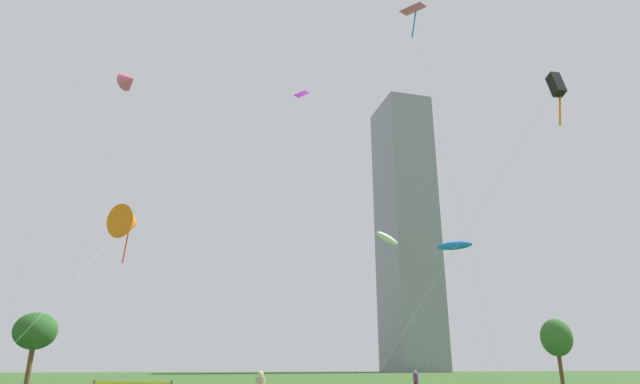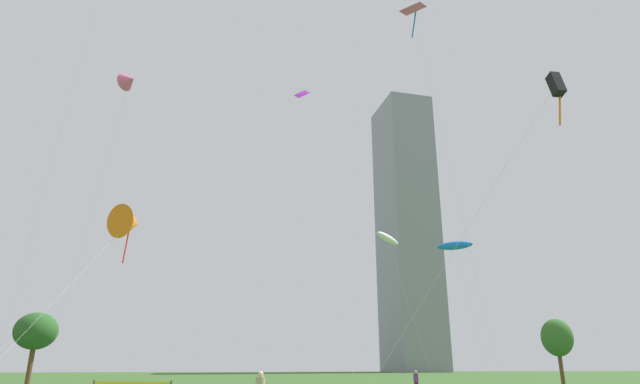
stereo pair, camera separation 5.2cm
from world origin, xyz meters
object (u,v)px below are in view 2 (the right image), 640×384
object	(u,v)px
person_standing_1	(416,380)
park_tree_1	(557,338)
kite_flying_3	(413,13)
distant_highrise_0	(407,229)
kite_flying_6	(129,81)
kite_flying_0	(388,239)
kite_flying_4	(455,246)
kite_flying_2	(556,87)
kite_flying_7	(129,223)
park_tree_0	(36,331)
kite_flying_5	(302,96)

from	to	relation	value
person_standing_1	park_tree_1	size ratio (longest dim) A/B	0.26
kite_flying_3	park_tree_1	distance (m)	36.04
distant_highrise_0	kite_flying_6	bearing A→B (deg)	-123.65
kite_flying_0	kite_flying_4	distance (m)	11.02
park_tree_1	kite_flying_2	bearing A→B (deg)	-122.29
kite_flying_0	kite_flying_6	distance (m)	28.75
person_standing_1	kite_flying_6	world-z (taller)	kite_flying_6
kite_flying_7	park_tree_0	bearing A→B (deg)	118.61
kite_flying_5	kite_flying_7	bearing A→B (deg)	-136.95
kite_flying_2	park_tree_0	size ratio (longest dim) A/B	2.20
kite_flying_2	park_tree_1	size ratio (longest dim) A/B	2.45
kite_flying_4	park_tree_1	world-z (taller)	kite_flying_4
kite_flying_7	park_tree_1	world-z (taller)	kite_flying_7
kite_flying_0	park_tree_0	distance (m)	38.01
person_standing_1	park_tree_1	distance (m)	21.57
kite_flying_5	kite_flying_7	xyz separation A→B (m)	(-14.91, -13.93, -19.78)
person_standing_1	park_tree_0	xyz separation A→B (m)	(-33.72, 20.72, 4.42)
kite_flying_6	distant_highrise_0	xyz separation A→B (m)	(65.11, 111.35, 19.22)
kite_flying_5	park_tree_1	bearing A→B (deg)	-8.03
kite_flying_6	distant_highrise_0	bearing A→B (deg)	59.68
kite_flying_3	distant_highrise_0	world-z (taller)	distant_highrise_0
kite_flying_6	distant_highrise_0	size ratio (longest dim) A/B	0.28
kite_flying_6	kite_flying_7	xyz separation A→B (m)	(1.25, 0.34, -11.57)
person_standing_1	kite_flying_0	distance (m)	16.88
kite_flying_4	distant_highrise_0	world-z (taller)	distant_highrise_0
kite_flying_5	kite_flying_6	xyz separation A→B (m)	(-16.16, -14.27, -8.21)
park_tree_1	kite_flying_3	bearing A→B (deg)	-138.45
park_tree_0	park_tree_1	xyz separation A→B (m)	(52.76, -11.29, -0.70)
kite_flying_0	park_tree_0	size ratio (longest dim) A/B	2.05
kite_flying_7	park_tree_1	bearing A→B (deg)	14.04
kite_flying_7	kite_flying_2	bearing A→B (deg)	-39.07
person_standing_1	kite_flying_7	xyz separation A→B (m)	(-21.97, -0.83, 11.07)
person_standing_1	kite_flying_4	world-z (taller)	kite_flying_4
kite_flying_2	kite_flying_4	world-z (taller)	kite_flying_2
person_standing_1	park_tree_0	bearing A→B (deg)	19.96
person_standing_1	park_tree_0	size ratio (longest dim) A/B	0.23
kite_flying_4	park_tree_0	distance (m)	43.58
kite_flying_6	park_tree_0	xyz separation A→B (m)	(-10.50, 21.88, -18.22)
kite_flying_4	kite_flying_6	xyz separation A→B (m)	(-27.17, -0.84, 12.09)
kite_flying_4	kite_flying_5	xyz separation A→B (m)	(-11.01, 13.43, 20.30)
kite_flying_4	kite_flying_2	bearing A→B (deg)	-99.24
kite_flying_3	kite_flying_5	size ratio (longest dim) A/B	0.84
kite_flying_5	park_tree_1	xyz separation A→B (m)	(26.09, -3.68, -27.13)
kite_flying_6	kite_flying_7	bearing A→B (deg)	15.06
kite_flying_6	park_tree_1	bearing A→B (deg)	14.07
kite_flying_2	distant_highrise_0	world-z (taller)	distant_highrise_0
kite_flying_4	park_tree_1	distance (m)	19.22
kite_flying_5	distant_highrise_0	bearing A→B (deg)	63.24
kite_flying_2	park_tree_1	bearing A→B (deg)	57.71
distant_highrise_0	kite_flying_3	bearing A→B (deg)	-113.56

